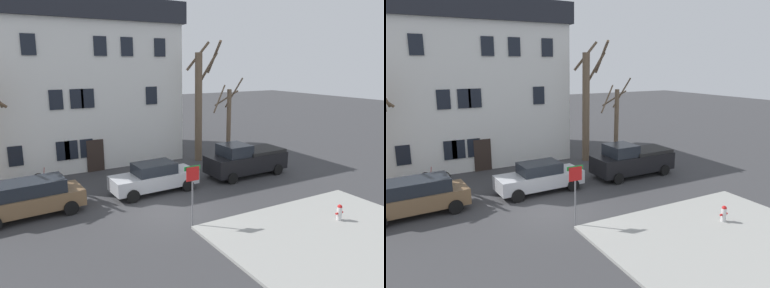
# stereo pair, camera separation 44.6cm
# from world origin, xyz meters

# --- Properties ---
(ground_plane) EXTENTS (120.00, 120.00, 0.00)m
(ground_plane) POSITION_xyz_m (0.00, 0.00, 0.00)
(ground_plane) COLOR #38383A
(sidewalk_slab) EXTENTS (9.28, 8.81, 0.12)m
(sidewalk_slab) POSITION_xyz_m (4.83, -6.70, 0.06)
(sidewalk_slab) COLOR #999993
(sidewalk_slab) RESTS_ON ground_plane
(building_main) EXTENTS (13.19, 9.42, 11.04)m
(building_main) POSITION_xyz_m (-1.07, 12.69, 5.58)
(building_main) COLOR white
(building_main) RESTS_ON ground_plane
(tree_bare_far) EXTENTS (1.91, 2.66, 8.49)m
(tree_bare_far) POSITION_xyz_m (6.19, 7.31, 4.24)
(tree_bare_far) COLOR brown
(tree_bare_far) RESTS_ON ground_plane
(tree_bare_end) EXTENTS (2.36, 1.58, 5.95)m
(tree_bare_end) POSITION_xyz_m (8.46, 6.93, 2.85)
(tree_bare_end) COLOR brown
(tree_bare_end) RESTS_ON ground_plane
(car_brown_wagon) EXTENTS (4.85, 2.37, 1.70)m
(car_brown_wagon) POSITION_xyz_m (-5.64, 2.55, 0.89)
(car_brown_wagon) COLOR brown
(car_brown_wagon) RESTS_ON ground_plane
(car_silver_sedan) EXTENTS (4.85, 2.14, 1.65)m
(car_silver_sedan) POSITION_xyz_m (0.63, 2.69, 0.83)
(car_silver_sedan) COLOR #B7BABF
(car_silver_sedan) RESTS_ON ground_plane
(pickup_truck_black) EXTENTS (5.28, 2.30, 2.09)m
(pickup_truck_black) POSITION_xyz_m (6.88, 2.71, 1.01)
(pickup_truck_black) COLOR black
(pickup_truck_black) RESTS_ON ground_plane
(fire_hydrant) EXTENTS (0.42, 0.22, 0.73)m
(fire_hydrant) POSITION_xyz_m (6.24, -4.94, 0.50)
(fire_hydrant) COLOR silver
(fire_hydrant) RESTS_ON sidewalk_slab
(street_sign_pole) EXTENTS (0.76, 0.07, 2.74)m
(street_sign_pole) POSITION_xyz_m (0.33, -2.15, 1.92)
(street_sign_pole) COLOR slate
(street_sign_pole) RESTS_ON ground_plane
(bicycle_leaning) EXTENTS (1.67, 0.63, 1.03)m
(bicycle_leaning) POSITION_xyz_m (-4.32, 6.86, 0.37)
(bicycle_leaning) COLOR black
(bicycle_leaning) RESTS_ON ground_plane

